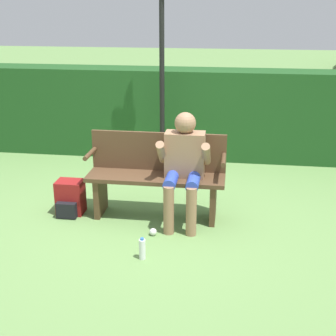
# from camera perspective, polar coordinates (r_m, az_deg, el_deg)

# --- Properties ---
(ground_plane) EXTENTS (40.00, 40.00, 0.00)m
(ground_plane) POSITION_cam_1_polar(r_m,az_deg,el_deg) (5.30, -1.46, -5.90)
(ground_plane) COLOR #668E4C
(hedge_back) EXTENTS (12.00, 0.60, 1.34)m
(hedge_back) POSITION_cam_1_polar(r_m,az_deg,el_deg) (7.23, 1.49, 6.71)
(hedge_back) COLOR #1E4C1E
(hedge_back) RESTS_ON ground
(park_bench) EXTENTS (1.51, 0.42, 0.93)m
(park_bench) POSITION_cam_1_polar(r_m,az_deg,el_deg) (5.17, -1.40, -0.77)
(park_bench) COLOR #513823
(park_bench) RESTS_ON ground
(person_seated) EXTENTS (0.56, 0.59, 1.20)m
(person_seated) POSITION_cam_1_polar(r_m,az_deg,el_deg) (4.95, 1.94, 0.73)
(person_seated) COLOR #997051
(person_seated) RESTS_ON ground
(backpack) EXTENTS (0.30, 0.31, 0.39)m
(backpack) POSITION_cam_1_polar(r_m,az_deg,el_deg) (5.42, -11.85, -3.63)
(backpack) COLOR maroon
(backpack) RESTS_ON ground
(water_bottle) EXTENTS (0.06, 0.06, 0.22)m
(water_bottle) POSITION_cam_1_polar(r_m,az_deg,el_deg) (4.44, -3.16, -9.83)
(water_bottle) COLOR white
(water_bottle) RESTS_ON ground
(signpost) EXTENTS (0.33, 0.09, 2.67)m
(signpost) POSITION_cam_1_polar(r_m,az_deg,el_deg) (6.52, -0.75, 12.52)
(signpost) COLOR black
(signpost) RESTS_ON ground
(litter_crumple) EXTENTS (0.08, 0.08, 0.08)m
(litter_crumple) POSITION_cam_1_polar(r_m,az_deg,el_deg) (4.88, -1.83, -7.79)
(litter_crumple) COLOR silver
(litter_crumple) RESTS_ON ground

